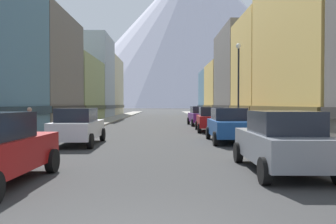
% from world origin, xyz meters
% --- Properties ---
extents(sidewalk_left, '(2.50, 100.00, 0.15)m').
position_xyz_m(sidewalk_left, '(-6.25, 35.00, 0.07)').
color(sidewalk_left, gray).
rests_on(sidewalk_left, ground).
extents(sidewalk_right, '(2.50, 100.00, 0.15)m').
position_xyz_m(sidewalk_right, '(6.25, 35.00, 0.07)').
color(sidewalk_right, gray).
rests_on(sidewalk_right, ground).
extents(storefront_left_2, '(8.33, 10.10, 9.50)m').
position_xyz_m(storefront_left_2, '(-11.51, 24.60, 4.59)').
color(storefront_left_2, '#66605B').
rests_on(storefront_left_2, ground).
extents(storefront_left_3, '(7.82, 11.81, 7.36)m').
position_xyz_m(storefront_left_3, '(-11.26, 35.98, 3.54)').
color(storefront_left_3, '#8C9966').
rests_on(storefront_left_3, ground).
extents(storefront_left_4, '(6.52, 9.34, 11.94)m').
position_xyz_m(storefront_left_4, '(-10.61, 46.86, 5.79)').
color(storefront_left_4, '#99A5B2').
rests_on(storefront_left_4, ground).
extents(storefront_left_5, '(8.52, 12.14, 10.17)m').
position_xyz_m(storefront_left_5, '(-11.61, 57.61, 4.91)').
color(storefront_left_5, beige).
rests_on(storefront_left_5, ground).
extents(storefront_right_2, '(8.58, 8.73, 10.10)m').
position_xyz_m(storefront_right_2, '(11.64, 27.80, 4.88)').
color(storefront_right_2, '#D8B259').
rests_on(storefront_right_2, ground).
extents(storefront_right_3, '(9.82, 12.26, 11.23)m').
position_xyz_m(storefront_right_3, '(12.26, 38.59, 5.44)').
color(storefront_right_3, '#66605B').
rests_on(storefront_right_3, ground).
extents(storefront_right_4, '(8.44, 11.22, 8.48)m').
position_xyz_m(storefront_right_4, '(11.57, 50.93, 4.09)').
color(storefront_right_4, '#D8B259').
rests_on(storefront_right_4, ground).
extents(storefront_right_5, '(10.03, 10.01, 8.37)m').
position_xyz_m(storefront_right_5, '(12.37, 61.62, 4.03)').
color(storefront_right_5, slate).
rests_on(storefront_right_5, ground).
extents(car_left_1, '(2.11, 4.42, 1.78)m').
position_xyz_m(car_left_1, '(-3.80, 12.20, 0.90)').
color(car_left_1, silver).
rests_on(car_left_1, ground).
extents(car_right_0, '(2.13, 4.43, 1.78)m').
position_xyz_m(car_right_0, '(3.80, 5.24, 0.90)').
color(car_right_0, slate).
rests_on(car_right_0, ground).
extents(car_right_1, '(2.14, 4.44, 1.78)m').
position_xyz_m(car_right_1, '(3.80, 13.34, 0.90)').
color(car_right_1, '#19478C').
rests_on(car_right_1, ground).
extents(car_right_2, '(2.23, 4.48, 1.78)m').
position_xyz_m(car_right_2, '(3.80, 20.42, 0.90)').
color(car_right_2, '#9E1111').
rests_on(car_right_2, ground).
extents(car_right_3, '(2.22, 4.47, 1.78)m').
position_xyz_m(car_right_3, '(3.80, 27.65, 0.90)').
color(car_right_3, '#591E72').
rests_on(car_right_3, ground).
extents(trash_bin_right, '(0.59, 0.59, 0.98)m').
position_xyz_m(trash_bin_right, '(6.35, 9.54, 0.64)').
color(trash_bin_right, '#4C5156').
rests_on(trash_bin_right, sidewalk_right).
extents(potted_plant_0, '(0.68, 0.68, 0.94)m').
position_xyz_m(potted_plant_0, '(7.00, 17.93, 0.68)').
color(potted_plant_0, brown).
rests_on(potted_plant_0, sidewalk_right).
extents(potted_plant_1, '(0.64, 0.64, 0.92)m').
position_xyz_m(potted_plant_1, '(7.00, 10.31, 0.64)').
color(potted_plant_1, gray).
rests_on(potted_plant_1, sidewalk_right).
extents(pedestrian_1, '(0.36, 0.36, 1.67)m').
position_xyz_m(pedestrian_1, '(-6.25, 12.50, 0.92)').
color(pedestrian_1, maroon).
rests_on(pedestrian_1, sidewalk_left).
extents(streetlamp_right, '(0.36, 0.36, 5.86)m').
position_xyz_m(streetlamp_right, '(5.35, 18.27, 3.99)').
color(streetlamp_right, black).
rests_on(streetlamp_right, sidewalk_right).
extents(mountain_backdrop, '(203.44, 203.44, 114.92)m').
position_xyz_m(mountain_backdrop, '(25.08, 260.00, 57.46)').
color(mountain_backdrop, silver).
rests_on(mountain_backdrop, ground).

